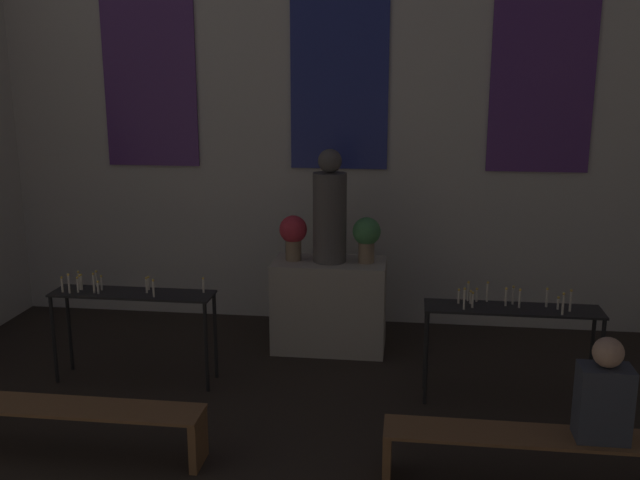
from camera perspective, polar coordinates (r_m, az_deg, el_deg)
name	(u,v)px	position (r m, az deg, el deg)	size (l,w,h in m)	color
wall_back	(340,73)	(8.29, 1.61, 13.19)	(8.17, 0.16, 5.79)	silver
altar	(329,305)	(7.72, 0.76, -5.21)	(1.20, 0.64, 0.98)	#BCB29E
statue	(330,211)	(7.46, 0.79, 2.32)	(0.35, 0.35, 1.19)	#5B5651
flower_vase_left	(293,233)	(7.56, -2.15, 0.53)	(0.30, 0.30, 0.48)	#937A5B
flower_vase_right	(367,236)	(7.48, 3.75, 0.36)	(0.30, 0.30, 0.48)	#937A5B
candle_rack_left	(132,305)	(7.07, -14.83, -5.03)	(1.56, 0.37, 1.10)	black
candle_rack_right	(511,321)	(6.64, 15.07, -6.25)	(1.56, 0.37, 1.10)	black
pew_back_left	(50,416)	(6.10, -20.82, -13.04)	(2.44, 0.36, 0.42)	brown
pew_back_right	(555,448)	(5.55, 18.28, -15.55)	(2.44, 0.36, 0.42)	brown
person_seated	(604,395)	(5.43, 21.77, -11.41)	(0.36, 0.24, 0.75)	#383D47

